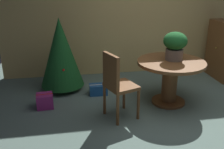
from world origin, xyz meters
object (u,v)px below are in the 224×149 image
flower_vase (175,44)px  gift_box_blue (98,89)px  round_dining_table (170,74)px  gift_box_purple (45,101)px  wooden_chair_left (117,82)px  holiday_tree (61,53)px

flower_vase → gift_box_blue: (-1.19, 0.48, -0.90)m
round_dining_table → gift_box_purple: (-2.05, 0.17, -0.40)m
gift_box_blue → round_dining_table: bearing=-25.4°
wooden_chair_left → round_dining_table: bearing=20.0°
round_dining_table → holiday_tree: 1.98m
wooden_chair_left → gift_box_blue: wooden_chair_left is taller
round_dining_table → flower_vase: flower_vase is taller
wooden_chair_left → holiday_tree: (-0.80, 1.23, 0.15)m
holiday_tree → gift_box_purple: size_ratio=4.81×
round_dining_table → gift_box_purple: round_dining_table is taller
flower_vase → gift_box_blue: flower_vase is taller
wooden_chair_left → holiday_tree: holiday_tree is taller
gift_box_purple → gift_box_blue: gift_box_purple is taller
gift_box_blue → holiday_tree: bearing=150.9°
round_dining_table → wooden_chair_left: size_ratio=1.09×
flower_vase → wooden_chair_left: size_ratio=0.45×
holiday_tree → round_dining_table: bearing=-26.7°
round_dining_table → gift_box_purple: size_ratio=3.92×
holiday_tree → gift_box_blue: (0.63, -0.35, -0.63)m
gift_box_blue → flower_vase: bearing=-21.7°
gift_box_purple → wooden_chair_left: bearing=-25.5°
wooden_chair_left → gift_box_purple: (-1.09, 0.52, -0.46)m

